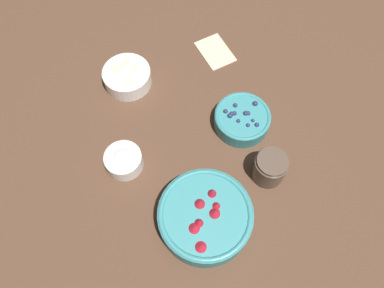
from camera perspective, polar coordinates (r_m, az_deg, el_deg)
name	(u,v)px	position (r m, az deg, el deg)	size (l,w,h in m)	color
ground_plane	(187,134)	(1.09, -0.80, 1.48)	(4.00, 4.00, 0.00)	#4C3323
bowl_strawberries	(205,216)	(0.96, 2.02, -10.97)	(0.24, 0.24, 0.09)	teal
bowl_blueberries	(242,119)	(1.09, 7.64, 3.81)	(0.16, 0.16, 0.06)	teal
bowl_bananas	(127,76)	(1.18, -9.87, 10.18)	(0.15, 0.15, 0.06)	white
bowl_cream	(124,160)	(1.04, -10.36, -2.45)	(0.10, 0.10, 0.06)	white
jar_chocolate	(269,168)	(1.02, 11.72, -3.61)	(0.09, 0.09, 0.09)	#4C3D33
napkin	(215,51)	(1.26, 3.57, 13.91)	(0.13, 0.09, 0.01)	beige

